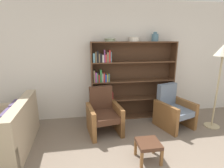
{
  "coord_description": "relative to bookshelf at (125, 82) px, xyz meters",
  "views": [
    {
      "loc": [
        -0.98,
        -1.35,
        1.91
      ],
      "look_at": [
        -0.41,
        2.24,
        0.95
      ],
      "focal_mm": 28.0,
      "sensor_mm": 36.0,
      "label": 1
    }
  ],
  "objects": [
    {
      "name": "footstool",
      "position": [
        -0.0,
        -1.64,
        -0.63
      ],
      "size": [
        0.36,
        0.36,
        0.33
      ],
      "color": "brown",
      "rests_on": "ground"
    },
    {
      "name": "vase_tall",
      "position": [
        0.67,
        -0.02,
        1.03
      ],
      "size": [
        0.16,
        0.16,
        0.21
      ],
      "color": "slate",
      "rests_on": "bookshelf"
    },
    {
      "name": "bowl_slate",
      "position": [
        0.18,
        -0.02,
        1.0
      ],
      "size": [
        0.25,
        0.25,
        0.1
      ],
      "color": "silver",
      "rests_on": "bookshelf"
    },
    {
      "name": "armchair_leather",
      "position": [
        -0.6,
        -0.62,
        -0.51
      ],
      "size": [
        0.73,
        0.77,
        0.92
      ],
      "rotation": [
        0.0,
        0.0,
        3.29
      ],
      "color": "brown",
      "rests_on": "ground"
    },
    {
      "name": "bookshelf",
      "position": [
        0.0,
        0.0,
        0.0
      ],
      "size": [
        1.98,
        0.3,
        1.83
      ],
      "color": "brown",
      "rests_on": "ground"
    },
    {
      "name": "floor_lamp",
      "position": [
        1.81,
        -0.79,
        0.63
      ],
      "size": [
        0.34,
        0.34,
        1.8
      ],
      "color": "tan",
      "rests_on": "ground"
    },
    {
      "name": "armchair_cushioned",
      "position": [
        0.94,
        -0.62,
        -0.51
      ],
      "size": [
        0.82,
        0.85,
        0.92
      ],
      "rotation": [
        0.0,
        0.0,
        3.47
      ],
      "color": "brown",
      "rests_on": "ground"
    },
    {
      "name": "wall_back",
      "position": [
        0.03,
        0.17,
        0.48
      ],
      "size": [
        12.0,
        0.06,
        2.75
      ],
      "color": "silver",
      "rests_on": "ground"
    },
    {
      "name": "couch",
      "position": [
        -2.35,
        -0.97,
        -0.59
      ],
      "size": [
        0.96,
        1.57,
        0.86
      ],
      "rotation": [
        0.0,
        0.0,
        1.62
      ],
      "color": "tan",
      "rests_on": "ground"
    },
    {
      "name": "bowl_terracotta",
      "position": [
        -0.37,
        -0.02,
        0.98
      ],
      "size": [
        0.25,
        0.25,
        0.07
      ],
      "color": "gray",
      "rests_on": "bookshelf"
    }
  ]
}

